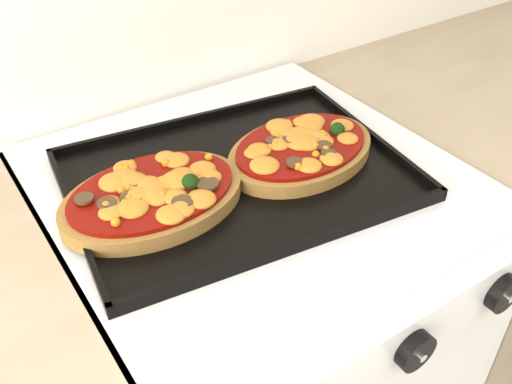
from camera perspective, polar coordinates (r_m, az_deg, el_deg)
stove at (r=1.18m, az=-0.15°, el=-16.81°), size 0.60×0.60×0.91m
control_panel at (r=0.72m, az=14.15°, el=-14.30°), size 0.60×0.02×0.09m
knob_center at (r=0.72m, az=15.63°, el=-15.06°), size 0.05×0.02×0.05m
knob_right at (r=0.82m, az=23.47°, el=-9.28°), size 0.06×0.02×0.06m
baking_tray at (r=0.84m, az=-1.91°, el=1.82°), size 0.52×0.42×0.02m
pizza_left at (r=0.78m, az=-10.30°, el=-0.27°), size 0.26×0.18×0.04m
pizza_right at (r=0.87m, az=4.52°, el=4.34°), size 0.26×0.20×0.04m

